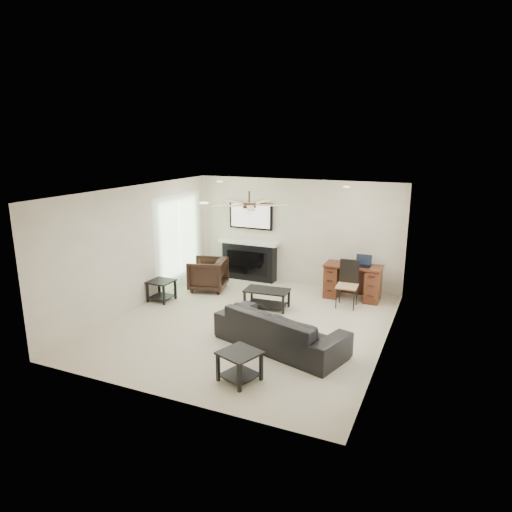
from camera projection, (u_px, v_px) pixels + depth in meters
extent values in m
plane|color=#BCAF97|center=(248.00, 324.00, 8.63)|extent=(5.50, 5.50, 0.00)
cube|color=white|center=(247.00, 192.00, 8.00)|extent=(5.00, 5.50, 0.04)
cube|color=beige|center=(296.00, 233.00, 10.75)|extent=(5.00, 0.04, 2.50)
cube|color=beige|center=(158.00, 311.00, 5.88)|extent=(5.00, 0.04, 2.50)
cube|color=beige|center=(136.00, 247.00, 9.29)|extent=(0.04, 5.50, 2.50)
cube|color=beige|center=(388.00, 276.00, 7.34)|extent=(0.04, 5.50, 2.50)
cube|color=white|center=(386.00, 276.00, 7.45)|extent=(0.04, 5.10, 2.40)
cube|color=#93BC89|center=(180.00, 242.00, 10.70)|extent=(0.04, 1.80, 2.10)
cylinder|color=#382619|center=(249.00, 205.00, 8.15)|extent=(1.40, 1.40, 0.30)
imported|color=black|center=(280.00, 329.00, 7.58)|extent=(2.42, 1.50, 0.66)
imported|color=black|center=(208.00, 274.00, 10.49)|extent=(0.98, 0.96, 0.74)
cube|color=black|center=(267.00, 299.00, 9.38)|extent=(0.93, 0.56, 0.40)
cube|color=black|center=(240.00, 366.00, 6.56)|extent=(0.66, 0.66, 0.45)
cube|color=black|center=(162.00, 291.00, 9.81)|extent=(0.51, 0.51, 0.45)
cube|color=black|center=(249.00, 242.00, 11.12)|extent=(1.52, 0.34, 1.91)
cube|color=#38150E|center=(353.00, 282.00, 9.90)|extent=(1.22, 0.56, 0.76)
cube|color=black|center=(347.00, 284.00, 9.39)|extent=(0.44, 0.46, 0.97)
cube|color=black|center=(363.00, 261.00, 9.68)|extent=(0.33, 0.24, 0.23)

